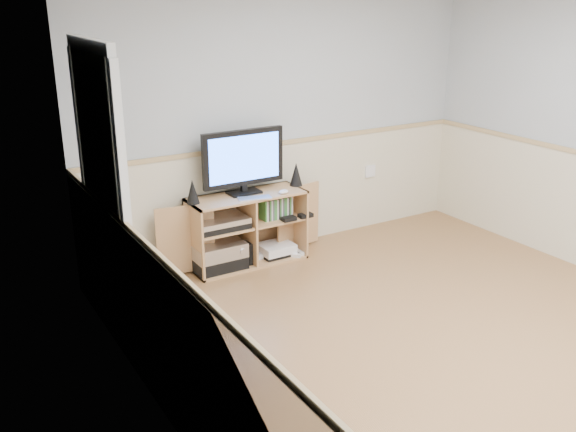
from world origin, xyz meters
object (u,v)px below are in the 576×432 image
object	(u,v)px
media_cabinet	(245,227)
monitor	(243,160)
game_consoles	(275,250)
keyboard	(255,198)

from	to	relation	value
media_cabinet	monitor	world-z (taller)	monitor
media_cabinet	game_consoles	world-z (taller)	media_cabinet
monitor	keyboard	world-z (taller)	monitor
media_cabinet	keyboard	xyz separation A→B (m)	(0.01, -0.19, 0.32)
keyboard	game_consoles	distance (m)	0.66
media_cabinet	keyboard	distance (m)	0.38
keyboard	game_consoles	xyz separation A→B (m)	(0.27, 0.13, -0.59)
monitor	keyboard	distance (m)	0.36
monitor	game_consoles	world-z (taller)	monitor
keyboard	game_consoles	world-z (taller)	keyboard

